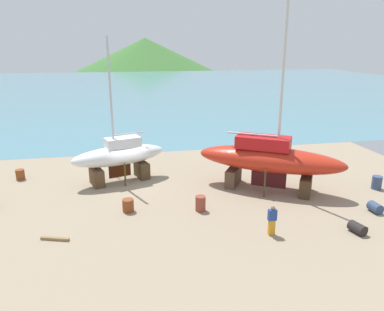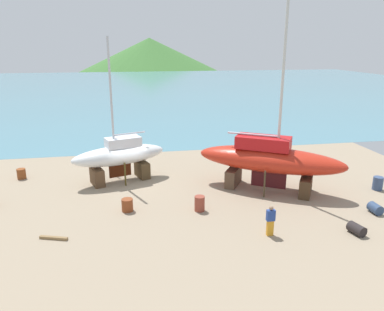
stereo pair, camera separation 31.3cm
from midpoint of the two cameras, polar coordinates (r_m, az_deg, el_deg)
name	(u,v)px [view 2 (the right image)]	position (r m, az deg, el deg)	size (l,w,h in m)	color
ground_plane	(132,203)	(23.99, -8.89, -7.20)	(45.40, 45.40, 0.00)	gray
sea_water	(125,88)	(88.19, -10.13, 10.14)	(169.24, 108.68, 0.01)	teal
headland_hill	(150,64)	(194.95, -6.43, 13.73)	(111.10, 111.10, 25.88)	#3C6F31
sailboat_mid_port	(269,159)	(25.66, 12.10, -0.56)	(9.86, 7.50, 14.16)	#442F1D
sailboat_large_starboard	(120,156)	(27.31, -10.72, -0.04)	(7.13, 4.11, 10.18)	brown
worker	(270,220)	(20.04, 12.40, -9.69)	(0.44, 0.24, 1.66)	orange
barrel_tipped_left	(375,208)	(24.83, 26.64, -7.28)	(0.59, 0.59, 0.82)	navy
barrel_blue_faded	(21,174)	(30.43, -24.45, -2.57)	(0.63, 0.63, 0.76)	brown
barrel_tar_black	(378,183)	(28.71, 26.91, -3.83)	(0.66, 0.66, 0.92)	#374A6E
barrel_ochre	(357,229)	(21.84, 24.33, -10.25)	(0.57, 0.57, 0.91)	#292424
barrel_rust_near	(200,204)	(22.48, 1.57, -7.38)	(0.61, 0.61, 0.93)	brown
barrel_rust_mid	(127,205)	(22.78, -9.51, -7.51)	(0.68, 0.68, 0.77)	brown
timber_short_skew	(270,161)	(32.54, 12.22, -0.79)	(2.62, 0.12, 0.15)	brown
timber_plank_near	(54,238)	(20.77, -20.06, -11.81)	(1.50, 0.17, 0.15)	olive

